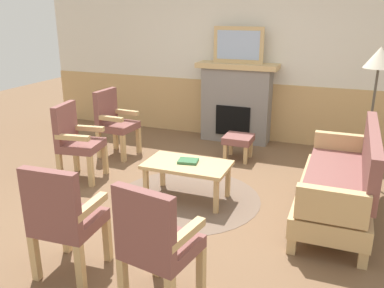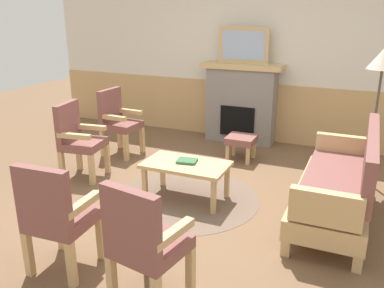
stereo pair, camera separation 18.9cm
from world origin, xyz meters
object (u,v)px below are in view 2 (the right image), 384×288
footstool (241,141)px  armchair_front_left (56,214)px  floor_lamp_by_couch (383,67)px  book_on_table (187,161)px  framed_picture (243,45)px  armchair_near_fireplace (78,137)px  fireplace (241,102)px  couch (339,185)px  armchair_front_center (144,240)px  coffee_table (186,167)px  armchair_by_window_left (118,119)px

footstool → armchair_front_left: size_ratio=0.41×
footstool → floor_lamp_by_couch: floor_lamp_by_couch is taller
book_on_table → armchair_front_left: 1.75m
framed_picture → armchair_near_fireplace: 2.91m
floor_lamp_by_couch → book_on_table: bearing=-145.3°
fireplace → couch: fireplace is taller
fireplace → floor_lamp_by_couch: floor_lamp_by_couch is taller
couch → footstool: bearing=137.3°
fireplace → armchair_front_center: bearing=-82.5°
framed_picture → coffee_table: (0.08, -2.35, -1.17)m
armchair_front_left → coffee_table: bearing=77.0°
book_on_table → framed_picture: bearing=91.9°
framed_picture → floor_lamp_by_couch: (1.99, -0.99, -0.11)m
framed_picture → couch: framed_picture is taller
couch → armchair_front_center: size_ratio=1.84×
coffee_table → book_on_table: size_ratio=4.37×
coffee_table → book_on_table: book_on_table is taller
armchair_near_fireplace → armchair_by_window_left: (-0.03, 0.95, 0.00)m
framed_picture → armchair_front_center: size_ratio=0.82×
framed_picture → armchair_by_window_left: size_ratio=0.82×
fireplace → armchair_near_fireplace: size_ratio=1.33×
coffee_table → floor_lamp_by_couch: floor_lamp_by_couch is taller
book_on_table → armchair_front_left: armchair_front_left is taller
footstool → armchair_by_window_left: armchair_by_window_left is taller
armchair_by_window_left → armchair_front_center: (2.03, -2.74, 0.00)m
armchair_front_left → footstool: bearing=79.4°
couch → book_on_table: bearing=-175.7°
book_on_table → coffee_table: bearing=-88.0°
framed_picture → fireplace: bearing=-90.0°
armchair_front_center → couch: bearing=57.9°
armchair_front_left → floor_lamp_by_couch: bearing=52.8°
fireplace → book_on_table: bearing=-88.1°
book_on_table → armchair_near_fireplace: armchair_near_fireplace is taller
framed_picture → armchair_by_window_left: 2.25m
coffee_table → floor_lamp_by_couch: size_ratio=0.57×
coffee_table → armchair_front_left: 1.73m
fireplace → coffee_table: size_ratio=1.35×
couch → armchair_front_left: 2.73m
couch → armchair_front_center: bearing=-122.1°
fireplace → armchair_near_fireplace: 2.73m
coffee_table → armchair_front_center: bearing=-75.3°
footstool → armchair_by_window_left: 1.86m
armchair_near_fireplace → armchair_by_window_left: 0.95m
framed_picture → floor_lamp_by_couch: 2.22m
armchair_front_left → floor_lamp_by_couch: 3.91m
footstool → armchair_near_fireplace: armchair_near_fireplace is taller
fireplace → armchair_by_window_left: fireplace is taller
couch → floor_lamp_by_couch: floor_lamp_by_couch is taller
fireplace → armchair_front_left: 4.04m
framed_picture → coffee_table: bearing=-88.1°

